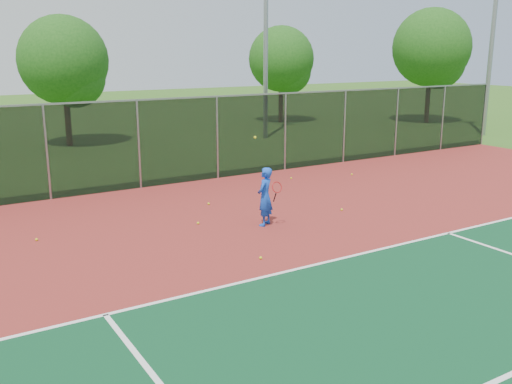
% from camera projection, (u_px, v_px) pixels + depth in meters
% --- Properties ---
extents(ground, '(120.00, 120.00, 0.00)m').
position_uv_depth(ground, '(501.00, 291.00, 11.25)').
color(ground, '#2C5819').
rests_on(ground, ground).
extents(court_apron, '(30.00, 20.00, 0.02)m').
position_uv_depth(court_apron, '(423.00, 260.00, 12.90)').
color(court_apron, maroon).
rests_on(court_apron, ground).
extents(fence_back, '(30.00, 0.06, 3.03)m').
position_uv_depth(fence_back, '(217.00, 137.00, 20.81)').
color(fence_back, black).
rests_on(fence_back, court_apron).
extents(tennis_player, '(0.69, 0.74, 2.44)m').
position_uv_depth(tennis_player, '(265.00, 196.00, 15.26)').
color(tennis_player, blue).
rests_on(tennis_player, court_apron).
extents(practice_ball_0, '(0.07, 0.07, 0.07)m').
position_uv_depth(practice_ball_0, '(36.00, 240.00, 14.15)').
color(practice_ball_0, yellow).
rests_on(practice_ball_0, court_apron).
extents(practice_ball_1, '(0.07, 0.07, 0.07)m').
position_uv_depth(practice_ball_1, '(261.00, 258.00, 12.91)').
color(practice_ball_1, yellow).
rests_on(practice_ball_1, court_apron).
extents(practice_ball_2, '(0.07, 0.07, 0.07)m').
position_uv_depth(practice_ball_2, '(209.00, 204.00, 17.48)').
color(practice_ball_2, yellow).
rests_on(practice_ball_2, court_apron).
extents(practice_ball_4, '(0.07, 0.07, 0.07)m').
position_uv_depth(practice_ball_4, '(352.00, 174.00, 21.62)').
color(practice_ball_4, yellow).
rests_on(practice_ball_4, court_apron).
extents(practice_ball_5, '(0.07, 0.07, 0.07)m').
position_uv_depth(practice_ball_5, '(198.00, 223.00, 15.51)').
color(practice_ball_5, yellow).
rests_on(practice_ball_5, court_apron).
extents(practice_ball_6, '(0.07, 0.07, 0.07)m').
position_uv_depth(practice_ball_6, '(342.00, 210.00, 16.82)').
color(practice_ball_6, yellow).
rests_on(practice_ball_6, court_apron).
extents(practice_ball_7, '(0.07, 0.07, 0.07)m').
position_uv_depth(practice_ball_7, '(291.00, 178.00, 20.96)').
color(practice_ball_7, yellow).
rests_on(practice_ball_7, court_apron).
extents(floodlight_ne, '(0.90, 0.40, 12.87)m').
position_uv_depth(floodlight_ne, '(496.00, 0.00, 30.26)').
color(floodlight_ne, gray).
rests_on(floodlight_ne, ground).
extents(tree_back_left, '(4.30, 4.30, 6.32)m').
position_uv_depth(tree_back_left, '(66.00, 64.00, 27.54)').
color(tree_back_left, '#3A2815').
rests_on(tree_back_left, ground).
extents(tree_back_mid, '(4.23, 4.23, 6.21)m').
position_uv_depth(tree_back_mid, '(283.00, 62.00, 36.95)').
color(tree_back_mid, '#3A2815').
rests_on(tree_back_mid, ground).
extents(tree_back_right, '(4.97, 4.97, 7.30)m').
position_uv_depth(tree_back_right, '(433.00, 51.00, 36.54)').
color(tree_back_right, '#3A2815').
rests_on(tree_back_right, ground).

